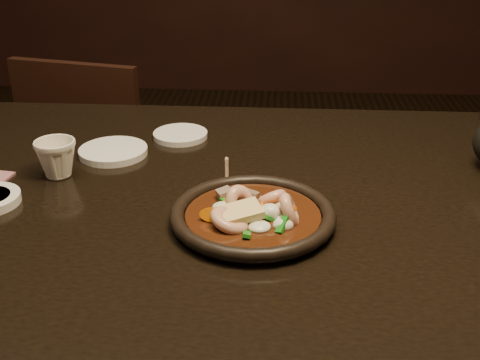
# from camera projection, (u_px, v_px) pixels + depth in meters

# --- Properties ---
(table) EXTENTS (1.60, 0.90, 0.75)m
(table) POSITION_uv_depth(u_px,v_px,m) (118.00, 227.00, 1.08)
(table) COLOR black
(table) RESTS_ON floor
(chair) EXTENTS (0.46, 0.46, 0.81)m
(chair) POSITION_uv_depth(u_px,v_px,m) (104.00, 174.00, 1.82)
(chair) COLOR black
(chair) RESTS_ON floor
(plate) EXTENTS (0.26, 0.26, 0.03)m
(plate) POSITION_uv_depth(u_px,v_px,m) (253.00, 216.00, 0.93)
(plate) COLOR black
(plate) RESTS_ON table
(stirfry) EXTENTS (0.16, 0.15, 0.06)m
(stirfry) POSITION_uv_depth(u_px,v_px,m) (254.00, 213.00, 0.93)
(stirfry) COLOR #341609
(stirfry) RESTS_ON plate
(saucer_left) EXTENTS (0.13, 0.13, 0.01)m
(saucer_left) POSITION_uv_depth(u_px,v_px,m) (113.00, 151.00, 1.18)
(saucer_left) COLOR white
(saucer_left) RESTS_ON table
(saucer_right) EXTENTS (0.11, 0.11, 0.01)m
(saucer_right) POSITION_uv_depth(u_px,v_px,m) (180.00, 135.00, 1.26)
(saucer_right) COLOR white
(saucer_right) RESTS_ON table
(tea_cup) EXTENTS (0.08, 0.07, 0.07)m
(tea_cup) POSITION_uv_depth(u_px,v_px,m) (56.00, 157.00, 1.07)
(tea_cup) COLOR silver
(tea_cup) RESTS_ON table
(chopsticks) EXTENTS (0.03, 0.26, 0.01)m
(chopsticks) POSITION_uv_depth(u_px,v_px,m) (227.00, 188.00, 1.04)
(chopsticks) COLOR tan
(chopsticks) RESTS_ON table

